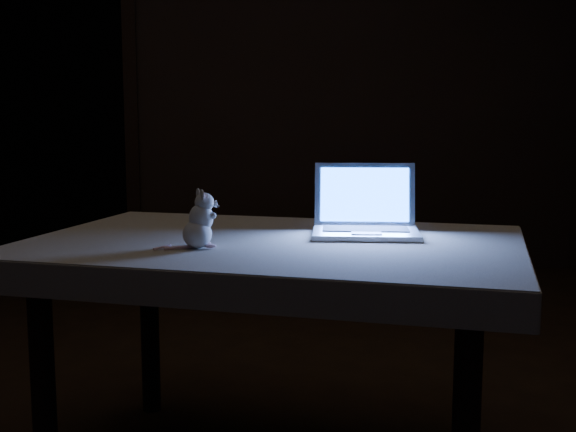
{
  "coord_description": "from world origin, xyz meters",
  "views": [
    {
      "loc": [
        -0.17,
        -2.02,
        1.0
      ],
      "look_at": [
        0.05,
        -0.12,
        0.74
      ],
      "focal_mm": 45.0,
      "sensor_mm": 36.0,
      "label": 1
    }
  ],
  "objects": [
    {
      "name": "back_wall",
      "position": [
        0.0,
        2.5,
        1.3
      ],
      "size": [
        4.5,
        0.04,
        2.6
      ],
      "primitive_type": "cube",
      "color": "black",
      "rests_on": "ground"
    },
    {
      "name": "tablecloth",
      "position": [
        -0.0,
        -0.12,
        0.63
      ],
      "size": [
        1.53,
        1.24,
        0.08
      ],
      "primitive_type": null,
      "rotation": [
        0.0,
        0.0,
        -0.31
      ],
      "color": "#BBB29F",
      "rests_on": "table"
    },
    {
      "name": "doorway",
      "position": [
        -1.1,
        2.5,
        1.06
      ],
      "size": [
        1.06,
        0.36,
        2.13
      ],
      "primitive_type": null,
      "color": "black",
      "rests_on": "back_wall"
    },
    {
      "name": "laptop",
      "position": [
        0.28,
        -0.05,
        0.77
      ],
      "size": [
        0.34,
        0.31,
        0.2
      ],
      "primitive_type": null,
      "rotation": [
        0.0,
        0.0,
        -0.19
      ],
      "color": "silver",
      "rests_on": "tablecloth"
    },
    {
      "name": "plush_mouse",
      "position": [
        -0.19,
        -0.19,
        0.75
      ],
      "size": [
        0.12,
        0.12,
        0.15
      ],
      "primitive_type": null,
      "rotation": [
        0.0,
        0.0,
        -0.13
      ],
      "color": "silver",
      "rests_on": "tablecloth"
    },
    {
      "name": "table",
      "position": [
        0.01,
        -0.08,
        0.33
      ],
      "size": [
        1.45,
        1.2,
        0.66
      ],
      "primitive_type": null,
      "rotation": [
        0.0,
        0.0,
        -0.38
      ],
      "color": "black",
      "rests_on": "floor"
    }
  ]
}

